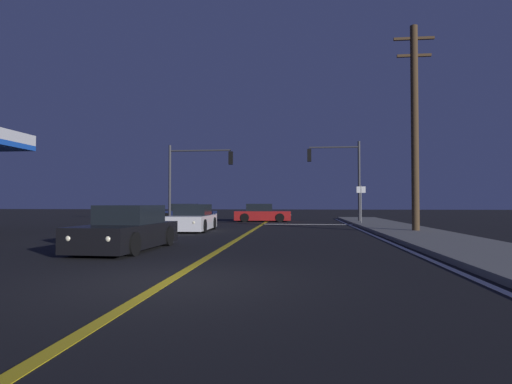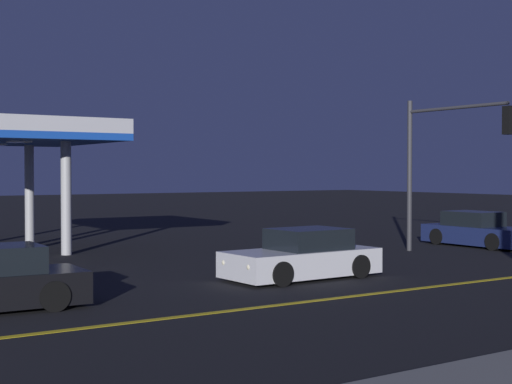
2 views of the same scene
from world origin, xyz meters
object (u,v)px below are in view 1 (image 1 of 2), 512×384
Objects in this scene: traffic_signal_near_right at (340,169)px; street_sign_corner at (361,199)px; car_mid_block_black at (127,230)px; traffic_signal_far_left at (193,170)px; utility_pole_right at (415,125)px; car_far_approaching_red at (262,214)px; car_parked_curb_navy at (186,213)px; car_distant_tail_white at (192,219)px.

traffic_signal_near_right is 3.67m from street_sign_corner.
traffic_signal_far_left is (-2.13, 15.99, 3.11)m from car_mid_block_black.
traffic_signal_near_right is at bearing 103.80° from utility_pole_right.
car_far_approaching_red is 0.44× the size of utility_pole_right.
traffic_signal_near_right is at bearing 80.51° from car_parked_curb_navy.
traffic_signal_near_right reaches higher than street_sign_corner.
street_sign_corner is at bearing 69.47° from car_parked_curb_navy.
street_sign_corner is at bearing -148.30° from car_distant_tail_white.
car_distant_tail_white is at bearing -16.06° from car_far_approaching_red.
street_sign_corner is (11.23, -1.40, -2.01)m from traffic_signal_far_left.
traffic_signal_far_left is (-4.54, -3.08, 3.11)m from car_far_approaching_red.
car_parked_curb_navy is 13.58m from street_sign_corner.
utility_pole_right is (10.72, -0.83, 4.41)m from car_distant_tail_white.
traffic_signal_near_right is at bearing 7.80° from traffic_signal_far_left.
street_sign_corner is (9.32, 6.17, 1.09)m from car_distant_tail_white.
street_sign_corner reaches higher than car_mid_block_black.
traffic_signal_far_left is at bearing -77.60° from car_distant_tail_white.
utility_pole_right is (8.10, -11.47, 4.41)m from car_far_approaching_red.
traffic_signal_far_left reaches higher than car_parked_curb_navy.
street_sign_corner is (9.10, 14.59, 1.10)m from car_mid_block_black.
car_mid_block_black is at bearing 10.53° from car_parked_curb_navy.
traffic_signal_near_right is at bearing 71.40° from car_far_approaching_red.
car_far_approaching_red is 0.78× the size of traffic_signal_far_left.
traffic_signal_far_left is at bearing -58.06° from car_far_approaching_red.
car_parked_curb_navy is (-5.97, 0.29, -0.00)m from car_far_approaching_red.
car_distant_tail_white is at bearing -146.52° from street_sign_corner.
car_far_approaching_red is 5.97m from car_parked_curb_navy.
utility_pole_right reaches higher than car_parked_curb_navy.
traffic_signal_near_right reaches higher than traffic_signal_far_left.
traffic_signal_far_left is at bearing 23.08° from car_parked_curb_navy.
utility_pole_right is at bearing 50.19° from car_parked_curb_navy.
car_distant_tail_white is 11.43m from car_parked_curb_navy.
utility_pole_right is at bearing -33.61° from traffic_signal_far_left.
car_far_approaching_red is 0.99× the size of car_mid_block_black.
car_parked_curb_navy is (-3.34, 10.94, -0.00)m from car_distant_tail_white.
car_distant_tail_white is 12.65m from traffic_signal_near_right.
utility_pole_right is at bearing -78.69° from street_sign_corner.
car_parked_curb_navy is at bearing -74.79° from car_distant_tail_white.
car_far_approaching_red is at bearing -94.96° from car_mid_block_black.
car_distant_tail_white is at bearing -86.27° from car_mid_block_black.
utility_pole_right is (14.06, -11.77, 4.41)m from car_parked_curb_navy.
traffic_signal_near_right reaches higher than car_far_approaching_red.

